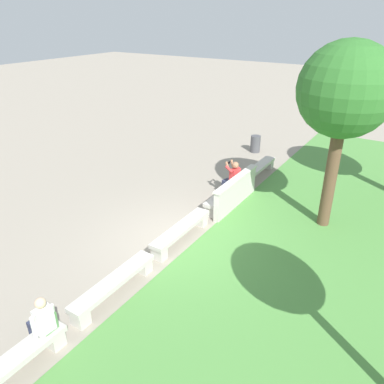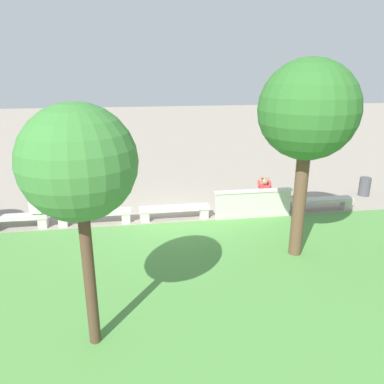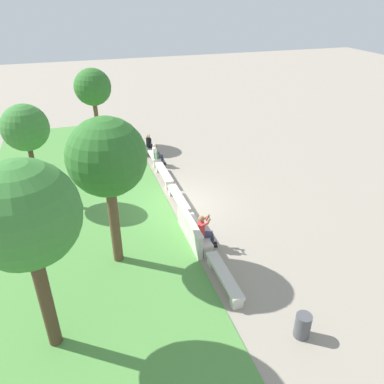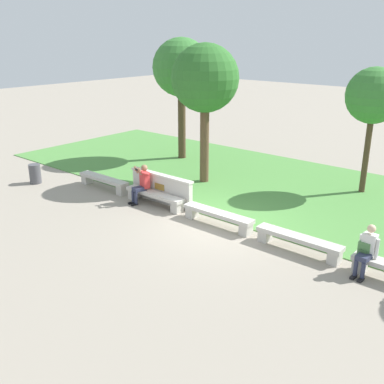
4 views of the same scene
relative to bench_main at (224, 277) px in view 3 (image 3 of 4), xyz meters
name	(u,v)px [view 3 (image 3 of 4)]	position (x,y,z in m)	size (l,w,h in m)	color
ground_plane	(179,205)	(5.33, 0.00, -0.31)	(80.00, 80.00, 0.00)	gray
grass_strip	(77,221)	(5.33, 4.38, -0.30)	(25.04, 8.00, 0.03)	#518E42
bench_main	(224,277)	(0.00, 0.00, 0.00)	(2.39, 0.40, 0.45)	beige
bench_near	(198,232)	(2.66, 0.00, 0.00)	(2.39, 0.40, 0.45)	beige
bench_mid	(179,199)	(5.33, 0.00, 0.00)	(2.39, 0.40, 0.45)	beige
bench_far	(164,174)	(7.99, 0.00, 0.00)	(2.39, 0.40, 0.45)	beige
bench_end	(152,154)	(10.65, 0.00, 0.00)	(2.39, 0.40, 0.45)	beige
backrest_wall_with_plaque	(189,229)	(2.66, 0.34, 0.21)	(2.68, 0.24, 1.01)	beige
person_photographer	(204,230)	(2.14, -0.07, 0.43)	(0.53, 0.78, 1.32)	black
person_distant	(157,154)	(9.77, -0.07, 0.36)	(0.48, 0.69, 1.26)	black
person_companion	(151,144)	(11.33, -0.07, 0.36)	(0.47, 0.71, 1.26)	black
backpack	(156,155)	(9.70, 0.00, 0.31)	(0.28, 0.24, 0.43)	#4C7F47
tree_behind_wall	(107,159)	(2.32, 3.08, 3.59)	(2.49, 2.49, 5.21)	brown
tree_left_background	(93,88)	(13.91, 2.62, 3.15)	(2.12, 2.12, 4.56)	brown
tree_right_background	(25,128)	(7.50, 5.83, 3.15)	(1.93, 1.93, 4.45)	#4C3826
tree_far_back	(25,217)	(-0.71, 5.21, 3.74)	(2.54, 2.54, 5.38)	#4C3826
trash_bin	(303,326)	(-2.56, -1.27, 0.06)	(0.44, 0.44, 0.75)	#4C4C51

